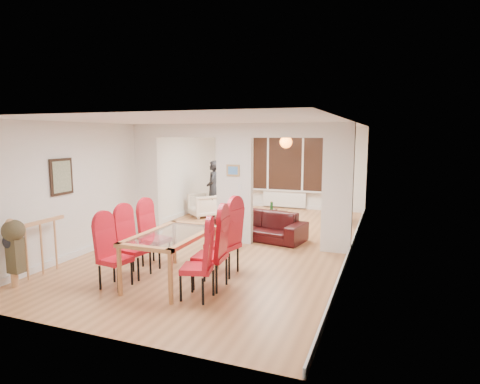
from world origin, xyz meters
The scene contains 24 objects.
floor centered at (0.00, 0.00, 0.00)m, with size 5.00×9.00×0.01m, color #B87A4A.
room_walls centered at (0.00, 0.00, 1.30)m, with size 5.00×9.00×2.60m, color silver, non-canonical shape.
divider_wall centered at (0.00, 0.00, 1.30)m, with size 5.00×0.18×2.60m, color white.
bay_window_blinds centered at (0.00, 4.44, 1.50)m, with size 3.00×0.08×1.80m, color black.
radiator centered at (0.00, 4.40, 0.30)m, with size 1.40×0.08×0.50m, color white.
pendant_light centered at (0.30, 3.30, 2.15)m, with size 0.36×0.36×0.36m, color orange.
stair_newel centered at (-2.25, -3.20, 0.55)m, with size 0.40×1.20×1.10m, color tan, non-canonical shape.
wall_poster centered at (-2.47, -2.40, 1.60)m, with size 0.04×0.52×0.67m, color gray.
pillar_photo centered at (0.00, -0.10, 1.60)m, with size 0.30×0.03×0.25m, color #4C8CD8.
dining_table centered at (-0.07, -2.59, 0.40)m, with size 0.96×1.70×0.80m, color #B27341, non-canonical shape.
dining_chair_la centered at (-0.75, -3.15, 0.52)m, with size 0.42×0.42×1.05m, color red, non-canonical shape.
dining_chair_lb centered at (-0.76, -2.63, 0.54)m, with size 0.43×0.43×1.08m, color red, non-canonical shape.
dining_chair_lc centered at (-0.76, -1.99, 0.54)m, with size 0.43×0.43×1.08m, color red, non-canonical shape.
dining_chair_ra centered at (0.63, -3.10, 0.54)m, with size 0.43×0.43×1.08m, color red, non-canonical shape.
dining_chair_rb centered at (0.62, -2.64, 0.58)m, with size 0.47×0.47×1.17m, color red, non-canonical shape.
dining_chair_rc centered at (0.57, -2.01, 0.59)m, with size 0.48×0.48×1.19m, color red, non-canonical shape.
sofa centered at (0.41, 0.49, 0.31)m, with size 2.12×0.83×0.62m, color black.
armchair centered at (-1.86, 2.24, 0.33)m, with size 0.71×0.73×0.66m, color beige.
person centered at (-1.60, 2.39, 0.81)m, with size 0.39×0.59×1.63m, color black.
television centered at (1.86, 2.75, 0.31)m, with size 0.14×1.07×0.61m, color black.
coffee_table centered at (0.00, 2.54, 0.12)m, with size 1.01×0.50×0.23m, color #341B11, non-canonical shape.
bottle centered at (0.14, 2.44, 0.38)m, with size 0.08×0.08×0.30m, color #143F19.
bowl centered at (0.15, 2.61, 0.26)m, with size 0.24×0.24×0.06m, color #341B11.
shoes centered at (0.11, -0.43, 0.05)m, with size 0.26×0.28×0.11m, color black, non-canonical shape.
Camera 1 is at (3.17, -8.07, 2.36)m, focal length 30.00 mm.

